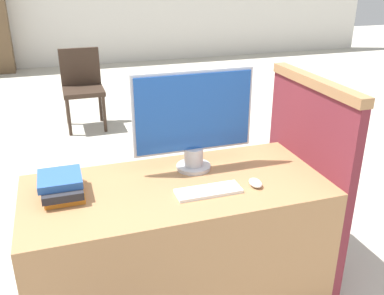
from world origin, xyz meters
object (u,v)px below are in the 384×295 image
far_chair (82,84)px  mouse (255,183)px  monitor (194,119)px  book_stack (62,185)px  keyboard (208,191)px

far_chair → mouse: bearing=-97.3°
mouse → monitor: bearing=128.6°
monitor → mouse: (0.22, -0.28, -0.26)m
mouse → far_chair: 3.24m
mouse → book_stack: bearing=167.6°
keyboard → far_chair: 3.20m
mouse → book_stack: book_stack is taller
keyboard → mouse: bearing=-1.9°
mouse → far_chair: far_chair is taller
keyboard → book_stack: bearing=163.9°
far_chair → monitor: bearing=-100.6°
mouse → book_stack: 0.91m
monitor → far_chair: monitor is taller
book_stack → monitor: bearing=7.2°
monitor → far_chair: 2.97m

